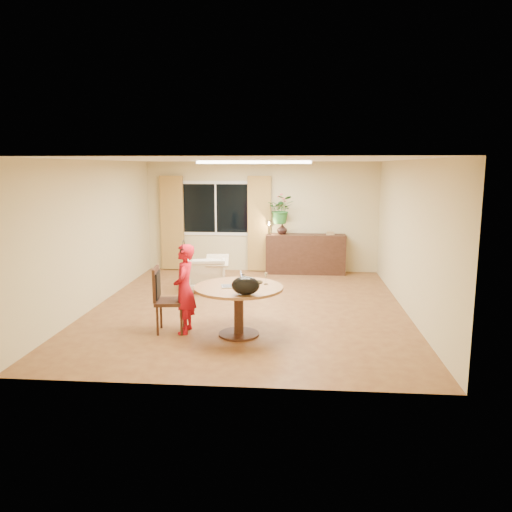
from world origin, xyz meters
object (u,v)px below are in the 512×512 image
(child, at_px, (185,289))
(sideboard, at_px, (305,254))
(dining_table, at_px, (239,297))
(dining_chair, at_px, (170,300))
(armchair, at_px, (206,273))

(child, distance_m, sideboard, 4.80)
(child, xyz_separation_m, sideboard, (1.87, 4.42, -0.22))
(dining_table, distance_m, child, 0.83)
(dining_table, relative_size, sideboard, 0.71)
(dining_chair, height_order, child, child)
(armchair, distance_m, sideboard, 2.70)
(dining_table, height_order, sideboard, sideboard)
(dining_chair, xyz_separation_m, sideboard, (2.10, 4.41, -0.04))
(dining_table, distance_m, sideboard, 4.60)
(sideboard, bearing_deg, child, -112.97)
(dining_table, xyz_separation_m, armchair, (-0.98, 2.70, -0.24))
(dining_table, height_order, armchair, dining_table)
(armchair, bearing_deg, sideboard, -148.14)
(dining_chair, relative_size, sideboard, 0.54)
(child, bearing_deg, dining_chair, -94.53)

